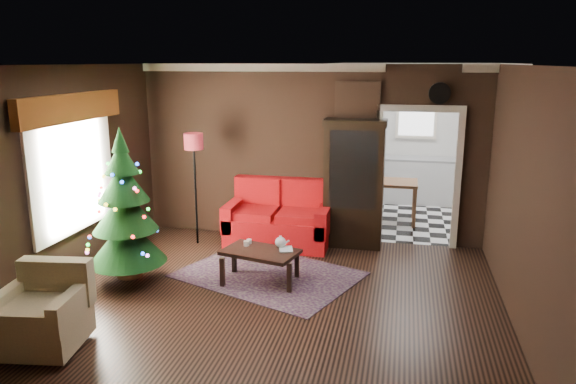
% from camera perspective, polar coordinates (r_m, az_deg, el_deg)
% --- Properties ---
extents(floor, '(5.50, 5.50, 0.00)m').
position_cam_1_polar(floor, '(6.72, -1.65, -11.38)').
color(floor, black).
rests_on(floor, ground).
extents(ceiling, '(5.50, 5.50, 0.00)m').
position_cam_1_polar(ceiling, '(6.09, -1.84, 13.25)').
color(ceiling, white).
rests_on(ceiling, ground).
extents(wall_back, '(5.50, 0.00, 5.50)m').
position_cam_1_polar(wall_back, '(8.65, 2.24, 4.06)').
color(wall_back, black).
rests_on(wall_back, ground).
extents(wall_front, '(5.50, 0.00, 5.50)m').
position_cam_1_polar(wall_front, '(3.98, -10.47, -7.86)').
color(wall_front, black).
rests_on(wall_front, ground).
extents(wall_left, '(0.00, 5.50, 5.50)m').
position_cam_1_polar(wall_left, '(7.40, -22.89, 1.33)').
color(wall_left, black).
rests_on(wall_left, ground).
extents(wall_right, '(0.00, 5.50, 5.50)m').
position_cam_1_polar(wall_right, '(6.21, 23.71, -0.95)').
color(wall_right, black).
rests_on(wall_right, ground).
extents(doorway, '(1.10, 0.10, 2.10)m').
position_cam_1_polar(doorway, '(8.60, 13.45, 1.26)').
color(doorway, '#F0E3CB').
rests_on(doorway, ground).
extents(left_window, '(0.05, 1.60, 1.40)m').
position_cam_1_polar(left_window, '(7.53, -21.82, 2.01)').
color(left_window, white).
rests_on(left_window, wall_left).
extents(valance, '(0.12, 2.10, 0.35)m').
position_cam_1_polar(valance, '(7.38, -21.86, 8.24)').
color(valance, brown).
rests_on(valance, wall_left).
extents(kitchen_floor, '(3.00, 3.00, 0.00)m').
position_cam_1_polar(kitchen_floor, '(10.31, 12.99, -2.69)').
color(kitchen_floor, white).
rests_on(kitchen_floor, ground).
extents(kitchen_window, '(0.70, 0.06, 0.70)m').
position_cam_1_polar(kitchen_window, '(11.42, 13.39, 7.57)').
color(kitchen_window, white).
rests_on(kitchen_window, ground).
extents(rug, '(2.72, 2.37, 0.01)m').
position_cam_1_polar(rug, '(7.46, -2.07, -8.71)').
color(rug, '#5C4156').
rests_on(rug, ground).
extents(loveseat, '(1.70, 0.90, 1.00)m').
position_cam_1_polar(loveseat, '(8.50, -1.00, -2.33)').
color(loveseat, maroon).
rests_on(loveseat, ground).
extents(curio_cabinet, '(0.90, 0.45, 1.90)m').
position_cam_1_polar(curio_cabinet, '(8.42, 6.97, 0.58)').
color(curio_cabinet, black).
rests_on(curio_cabinet, ground).
extents(floor_lamp, '(0.39, 0.39, 1.87)m').
position_cam_1_polar(floor_lamp, '(8.59, -9.72, -0.09)').
color(floor_lamp, black).
rests_on(floor_lamp, ground).
extents(christmas_tree, '(1.27, 1.27, 1.88)m').
position_cam_1_polar(christmas_tree, '(7.14, -16.85, -1.48)').
color(christmas_tree, black).
rests_on(christmas_tree, ground).
extents(armchair, '(0.89, 0.89, 0.81)m').
position_cam_1_polar(armchair, '(6.01, -24.60, -11.04)').
color(armchair, tan).
rests_on(armchair, ground).
extents(coffee_table, '(1.07, 0.79, 0.43)m').
position_cam_1_polar(coffee_table, '(7.16, -2.93, -7.79)').
color(coffee_table, black).
rests_on(coffee_table, rug).
extents(teapot, '(0.21, 0.21, 0.16)m').
position_cam_1_polar(teapot, '(7.15, -0.80, -5.29)').
color(teapot, white).
rests_on(teapot, coffee_table).
extents(cup_a, '(0.08, 0.08, 0.06)m').
position_cam_1_polar(cup_a, '(7.34, -4.13, -5.22)').
color(cup_a, white).
rests_on(cup_a, coffee_table).
extents(cup_b, '(0.10, 0.10, 0.07)m').
position_cam_1_polar(cup_b, '(7.25, -4.41, -5.42)').
color(cup_b, white).
rests_on(cup_b, coffee_table).
extents(book, '(0.17, 0.06, 0.24)m').
position_cam_1_polar(book, '(7.04, -0.93, -5.24)').
color(book, gray).
rests_on(book, coffee_table).
extents(wall_clock, '(0.32, 0.32, 0.06)m').
position_cam_1_polar(wall_clock, '(8.38, 15.69, 10.01)').
color(wall_clock, white).
rests_on(wall_clock, wall_back).
extents(painting, '(0.62, 0.05, 0.52)m').
position_cam_1_polar(painting, '(8.41, 7.35, 9.52)').
color(painting, '#B88242').
rests_on(painting, wall_back).
extents(kitchen_counter, '(1.80, 0.60, 0.90)m').
position_cam_1_polar(kitchen_counter, '(11.36, 13.06, 1.16)').
color(kitchen_counter, silver).
rests_on(kitchen_counter, ground).
extents(kitchen_table, '(0.70, 0.70, 0.75)m').
position_cam_1_polar(kitchen_table, '(9.92, 11.39, -1.01)').
color(kitchen_table, brown).
rests_on(kitchen_table, ground).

